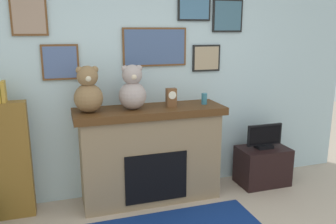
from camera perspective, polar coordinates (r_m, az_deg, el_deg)
The scene contains 9 objects.
back_wall at distance 3.98m, azimuth -2.95°, elevation 5.30°, with size 5.20×0.15×2.60m.
fireplace at distance 3.86m, azimuth -2.95°, elevation -6.82°, with size 1.61×0.55×1.05m.
bookshelf at distance 3.80m, azimuth -24.64°, elevation -6.85°, with size 0.40×0.16×1.40m.
tv_stand at distance 4.48m, azimuth 15.27°, elevation -8.52°, with size 0.60×0.40×0.46m, color black.
television at distance 4.36m, azimuth 15.58°, elevation -4.04°, with size 0.45×0.14×0.30m.
candle_jar at distance 3.89m, azimuth 5.98°, elevation 2.19°, with size 0.06×0.06×0.12m, color teal.
mantel_clock at distance 3.74m, azimuth 0.53°, elevation 2.42°, with size 0.11×0.08×0.20m.
teddy_bear_grey at distance 3.55m, azimuth -12.99°, elevation 3.29°, with size 0.29×0.29×0.47m.
teddy_bear_cream at distance 3.62m, azimuth -5.87°, elevation 3.71°, with size 0.29×0.29×0.47m.
Camera 1 is at (-1.01, -1.81, 1.87)m, focal length 37.05 mm.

